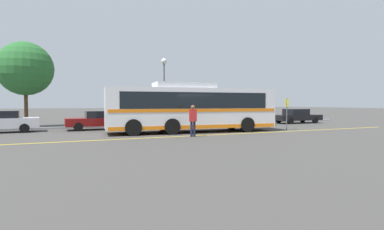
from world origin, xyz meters
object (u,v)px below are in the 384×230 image
(parked_car_4, at_px, (297,116))
(parked_car_3, at_px, (240,116))
(parked_car_1, at_px, (98,120))
(street_lamp, at_px, (164,76))
(transit_bus, at_px, (192,107))
(tree_0, at_px, (25,69))
(parked_car_0, at_px, (0,122))
(parked_car_2, at_px, (171,118))
(bus_stop_sign, at_px, (287,110))
(pedestrian_0, at_px, (193,119))

(parked_car_4, bearing_deg, parked_car_3, -89.94)
(parked_car_1, xyz_separation_m, street_lamp, (6.06, 2.83, 3.66))
(transit_bus, relative_size, tree_0, 1.73)
(parked_car_3, bearing_deg, transit_bus, 127.56)
(parked_car_1, xyz_separation_m, parked_car_4, (18.54, -0.31, 0.00))
(parked_car_3, xyz_separation_m, tree_0, (-17.27, 4.24, 3.87))
(parked_car_4, bearing_deg, street_lamp, -102.46)
(parked_car_0, distance_m, parked_car_2, 11.85)
(bus_stop_sign, relative_size, tree_0, 0.34)
(parked_car_4, bearing_deg, parked_car_1, -89.28)
(transit_bus, distance_m, parked_car_4, 13.64)
(parked_car_0, xyz_separation_m, parked_car_4, (24.68, -0.34, -0.03))
(parked_car_2, distance_m, parked_car_4, 12.84)
(pedestrian_0, bearing_deg, parked_car_3, -127.89)
(street_lamp, distance_m, tree_0, 11.16)
(parked_car_3, distance_m, tree_0, 18.20)
(parked_car_0, height_order, tree_0, tree_0)
(transit_bus, distance_m, street_lamp, 7.84)
(parked_car_0, height_order, parked_car_3, parked_car_3)
(parked_car_3, bearing_deg, parked_car_0, 93.63)
(parked_car_3, bearing_deg, parked_car_4, -87.47)
(transit_bus, bearing_deg, bus_stop_sign, 85.17)
(transit_bus, relative_size, parked_car_2, 2.51)
(parked_car_2, xyz_separation_m, street_lamp, (0.35, 2.73, 3.61))
(parked_car_0, distance_m, tree_0, 5.77)
(pedestrian_0, xyz_separation_m, bus_stop_sign, (8.03, 1.35, 0.40))
(parked_car_1, height_order, tree_0, tree_0)
(parked_car_1, height_order, parked_car_4, parked_car_4)
(parked_car_0, distance_m, parked_car_4, 24.69)
(parked_car_3, xyz_separation_m, parked_car_4, (6.30, -0.18, -0.09))
(transit_bus, height_order, pedestrian_0, transit_bus)
(parked_car_4, bearing_deg, tree_0, -98.94)
(parked_car_0, height_order, parked_car_2, parked_car_2)
(transit_bus, relative_size, pedestrian_0, 6.41)
(parked_car_0, distance_m, pedestrian_0, 12.86)
(parked_car_0, relative_size, tree_0, 0.70)
(transit_bus, bearing_deg, parked_car_2, -176.08)
(bus_stop_sign, xyz_separation_m, tree_0, (-17.61, 9.87, 3.21))
(parked_car_3, bearing_deg, pedestrian_0, 136.34)
(parked_car_3, xyz_separation_m, bus_stop_sign, (0.34, -5.63, 0.66))
(transit_bus, bearing_deg, tree_0, -123.78)
(parked_car_0, bearing_deg, bus_stop_sign, -110.94)
(parked_car_4, relative_size, bus_stop_sign, 2.10)
(street_lamp, bearing_deg, transit_bus, -93.56)
(transit_bus, relative_size, bus_stop_sign, 5.10)
(parked_car_0, height_order, bus_stop_sign, bus_stop_sign)
(parked_car_4, xyz_separation_m, street_lamp, (-12.49, 3.14, 3.66))
(bus_stop_sign, bearing_deg, tree_0, -113.98)
(parked_car_2, bearing_deg, parked_car_3, -90.77)
(street_lamp, bearing_deg, bus_stop_sign, -52.78)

